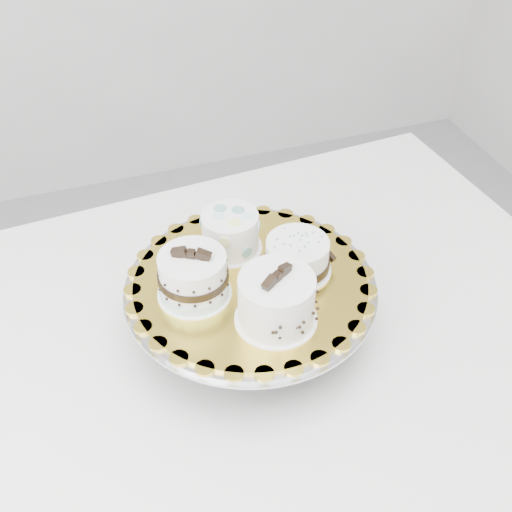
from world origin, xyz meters
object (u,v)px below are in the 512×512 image
object	(u,v)px
cake_stand	(251,298)
cake_board	(251,281)
cake_swirl	(276,301)
cake_ribbon	(298,257)
cake_dots	(230,232)
cake_banded	(193,277)
table	(224,364)

from	to	relation	value
cake_stand	cake_board	bearing A→B (deg)	-26.57
cake_swirl	cake_ribbon	distance (m)	0.11
cake_board	cake_ribbon	distance (m)	0.08
cake_dots	cake_board	bearing A→B (deg)	-98.13
cake_banded	cake_swirl	bearing A→B (deg)	-13.69
table	cake_board	distance (m)	0.18
cake_banded	cake_stand	bearing A→B (deg)	29.71
table	cake_ribbon	world-z (taller)	cake_ribbon
cake_board	cake_dots	bearing A→B (deg)	94.04
cake_swirl	cake_banded	world-z (taller)	cake_swirl
table	cake_swirl	xyz separation A→B (m)	(0.06, -0.09, 0.22)
cake_board	cake_dots	size ratio (longest dim) A/B	3.21
cake_stand	cake_ribbon	size ratio (longest dim) A/B	3.16
cake_banded	cake_dots	size ratio (longest dim) A/B	1.21
cake_swirl	cake_banded	size ratio (longest dim) A/B	1.10
cake_board	table	bearing A→B (deg)	-177.35
table	cake_stand	size ratio (longest dim) A/B	3.47
table	cake_banded	bearing A→B (deg)	173.87
cake_ribbon	cake_banded	bearing A→B (deg)	160.31
cake_stand	cake_dots	world-z (taller)	cake_dots
cake_stand	cake_swirl	size ratio (longest dim) A/B	2.63
cake_stand	cake_ribbon	distance (m)	0.10
cake_banded	table	bearing A→B (deg)	27.18
table	cake_dots	distance (m)	0.24
cake_swirl	cake_stand	bearing A→B (deg)	62.28
cake_dots	cake_ribbon	xyz separation A→B (m)	(0.08, -0.08, -0.01)
cake_swirl	cake_dots	xyz separation A→B (m)	(-0.01, 0.18, -0.00)
cake_banded	cake_ribbon	world-z (taller)	cake_banded
cake_stand	cake_swirl	distance (m)	0.12
cake_stand	cake_swirl	bearing A→B (deg)	-85.04
cake_swirl	cake_banded	distance (m)	0.13
cake_stand	table	bearing A→B (deg)	-177.35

